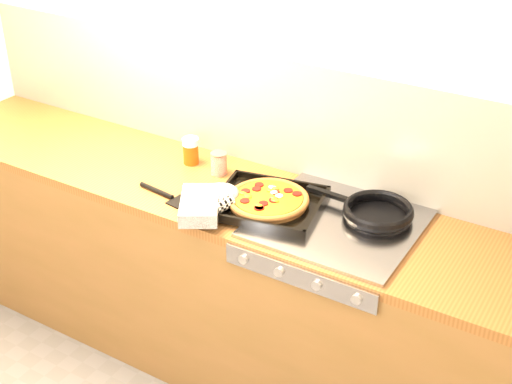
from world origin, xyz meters
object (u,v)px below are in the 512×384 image
Objects in this scene: pizza_on_tray at (250,201)px; juice_glass at (191,151)px; frying_pan at (377,212)px; tomato_can at (219,163)px.

juice_glass is (-0.43, 0.21, 0.02)m from pizza_on_tray.
frying_pan is at bearing -1.64° from juice_glass.
pizza_on_tray is 0.33m from tomato_can.
frying_pan is 3.81× the size of juice_glass.
juice_glass is at bearing 178.36° from frying_pan.
pizza_on_tray is 4.63× the size of juice_glass.
pizza_on_tray is at bearing -157.68° from frying_pan.
tomato_can is (-0.27, 0.19, 0.01)m from pizza_on_tray.
frying_pan is 0.73m from tomato_can.
tomato_can is (-0.73, 0.01, 0.01)m from frying_pan.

